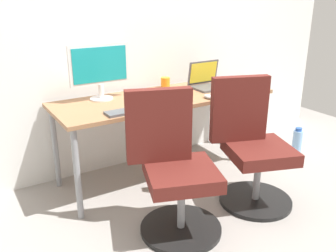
{
  "coord_description": "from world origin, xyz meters",
  "views": [
    {
      "loc": [
        -1.49,
        -2.47,
        1.49
      ],
      "look_at": [
        0.0,
        -0.05,
        0.46
      ],
      "focal_mm": 39.12,
      "sensor_mm": 36.0,
      "label": 1
    }
  ],
  "objects_px": {
    "office_chair_right": "(252,148)",
    "coffee_mug": "(165,83)",
    "desktop_monitor": "(100,68)",
    "open_laptop": "(208,81)",
    "water_bottle_on_floor": "(297,144)",
    "office_chair_left": "(174,171)"
  },
  "relations": [
    {
      "from": "office_chair_right",
      "to": "coffee_mug",
      "type": "relative_size",
      "value": 10.22
    },
    {
      "from": "desktop_monitor",
      "to": "coffee_mug",
      "type": "relative_size",
      "value": 5.22
    },
    {
      "from": "open_laptop",
      "to": "coffee_mug",
      "type": "relative_size",
      "value": 3.37
    },
    {
      "from": "water_bottle_on_floor",
      "to": "desktop_monitor",
      "type": "xyz_separation_m",
      "value": [
        -1.7,
        0.57,
        0.8
      ]
    },
    {
      "from": "desktop_monitor",
      "to": "open_laptop",
      "type": "height_order",
      "value": "desktop_monitor"
    },
    {
      "from": "open_laptop",
      "to": "coffee_mug",
      "type": "bearing_deg",
      "value": 150.4
    },
    {
      "from": "office_chair_right",
      "to": "coffee_mug",
      "type": "height_order",
      "value": "office_chair_right"
    },
    {
      "from": "water_bottle_on_floor",
      "to": "open_laptop",
      "type": "xyz_separation_m",
      "value": [
        -0.75,
        0.44,
        0.61
      ]
    },
    {
      "from": "office_chair_left",
      "to": "water_bottle_on_floor",
      "type": "bearing_deg",
      "value": 11.11
    },
    {
      "from": "office_chair_left",
      "to": "water_bottle_on_floor",
      "type": "xyz_separation_m",
      "value": [
        1.58,
        0.31,
        -0.28
      ]
    },
    {
      "from": "office_chair_left",
      "to": "open_laptop",
      "type": "relative_size",
      "value": 3.03
    },
    {
      "from": "water_bottle_on_floor",
      "to": "coffee_mug",
      "type": "xyz_separation_m",
      "value": [
        -1.07,
        0.63,
        0.6
      ]
    },
    {
      "from": "water_bottle_on_floor",
      "to": "coffee_mug",
      "type": "height_order",
      "value": "coffee_mug"
    },
    {
      "from": "office_chair_left",
      "to": "office_chair_right",
      "type": "relative_size",
      "value": 1.0
    },
    {
      "from": "desktop_monitor",
      "to": "office_chair_left",
      "type": "bearing_deg",
      "value": -82.33
    },
    {
      "from": "office_chair_right",
      "to": "coffee_mug",
      "type": "xyz_separation_m",
      "value": [
        -0.17,
        0.94,
        0.32
      ]
    },
    {
      "from": "office_chair_right",
      "to": "coffee_mug",
      "type": "distance_m",
      "value": 1.0
    },
    {
      "from": "office_chair_left",
      "to": "coffee_mug",
      "type": "height_order",
      "value": "office_chair_left"
    },
    {
      "from": "office_chair_left",
      "to": "water_bottle_on_floor",
      "type": "distance_m",
      "value": 1.63
    },
    {
      "from": "water_bottle_on_floor",
      "to": "open_laptop",
      "type": "height_order",
      "value": "open_laptop"
    },
    {
      "from": "office_chair_right",
      "to": "desktop_monitor",
      "type": "distance_m",
      "value": 1.29
    },
    {
      "from": "office_chair_left",
      "to": "desktop_monitor",
      "type": "bearing_deg",
      "value": 97.67
    }
  ]
}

